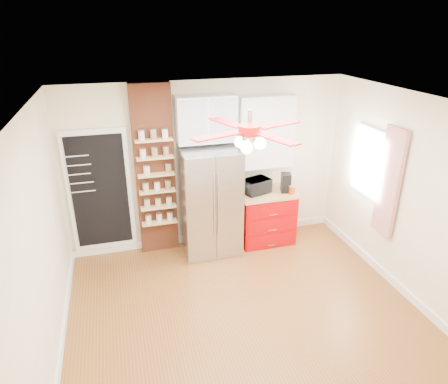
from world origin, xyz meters
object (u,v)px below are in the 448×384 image
object	(u,v)px
fridge	(210,201)
red_cabinet	(265,216)
pantry_jar_oats	(147,170)
canister_left	(292,190)
ceiling_fan	(249,130)
coffee_maker	(286,183)
toaster_oven	(256,186)

from	to	relation	value
fridge	red_cabinet	distance (m)	1.06
fridge	pantry_jar_oats	xyz separation A→B (m)	(-0.93, 0.18, 0.56)
fridge	canister_left	xyz separation A→B (m)	(1.34, -0.12, 0.09)
ceiling_fan	fridge	bearing A→B (deg)	91.76
canister_left	fridge	bearing A→B (deg)	174.74
ceiling_fan	pantry_jar_oats	size ratio (longest dim) A/B	11.06
red_cabinet	coffee_maker	distance (m)	0.68
canister_left	pantry_jar_oats	world-z (taller)	pantry_jar_oats
toaster_oven	coffee_maker	bearing A→B (deg)	-28.73
fridge	ceiling_fan	bearing A→B (deg)	-88.24
ceiling_fan	toaster_oven	world-z (taller)	ceiling_fan
canister_left	pantry_jar_oats	distance (m)	2.34
coffee_maker	toaster_oven	bearing A→B (deg)	-172.79
red_cabinet	canister_left	size ratio (longest dim) A/B	7.28
red_cabinet	toaster_oven	bearing A→B (deg)	172.35
coffee_maker	pantry_jar_oats	distance (m)	2.25
fridge	toaster_oven	xyz separation A→B (m)	(0.79, 0.07, 0.15)
toaster_oven	ceiling_fan	bearing A→B (deg)	-133.90
coffee_maker	red_cabinet	bearing A→B (deg)	-173.24
toaster_oven	canister_left	world-z (taller)	toaster_oven
coffee_maker	fridge	bearing A→B (deg)	-164.26
toaster_oven	pantry_jar_oats	bearing A→B (deg)	156.34
ceiling_fan	pantry_jar_oats	distance (m)	2.28
fridge	ceiling_fan	world-z (taller)	ceiling_fan
red_cabinet	pantry_jar_oats	bearing A→B (deg)	176.22
ceiling_fan	toaster_oven	size ratio (longest dim) A/B	3.23
fridge	toaster_oven	bearing A→B (deg)	5.28
fridge	canister_left	bearing A→B (deg)	-5.26
fridge	canister_left	distance (m)	1.35
fridge	pantry_jar_oats	distance (m)	1.10
toaster_oven	canister_left	distance (m)	0.58
toaster_oven	coffee_maker	distance (m)	0.49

